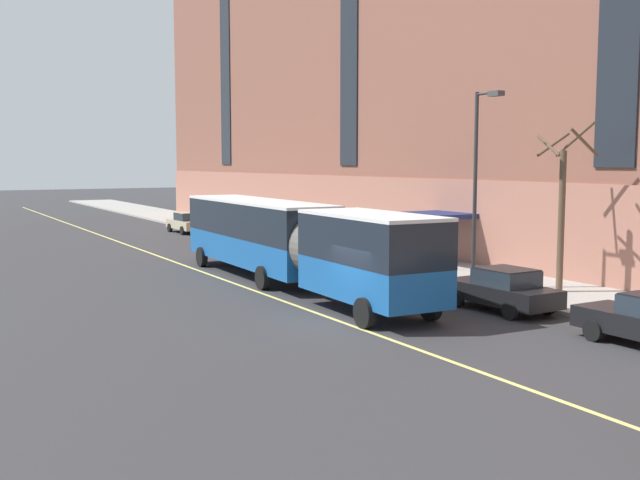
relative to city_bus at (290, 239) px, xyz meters
The scene contains 11 objects.
ground_plane 7.72m from the city_bus, 100.25° to the right, with size 260.00×260.00×0.00m, color #303033.
sidewalk 9.60m from the city_bus, 27.39° to the right, with size 5.63×160.00×0.15m, color #9E9B93.
city_bus is the anchor object (origin of this frame).
parked_car_champagne_0 4.68m from the city_bus, 16.11° to the right, with size 2.03×4.35×1.56m.
parked_car_black_1 9.42m from the city_bus, 62.65° to the right, with size 2.11×4.41×1.56m.
parked_car_black_2 9.99m from the city_bus, 64.86° to the left, with size 2.14×4.54×1.56m.
parked_car_champagne_4 25.99m from the city_bus, 80.19° to the left, with size 2.01×4.44×1.56m.
parked_car_red_5 18.77m from the city_bus, 76.77° to the left, with size 2.00×4.50×1.56m.
street_tree_mid_block 11.16m from the city_bus, 39.41° to the right, with size 1.95×2.10×6.77m.
street_lamp 8.30m from the city_bus, 38.19° to the right, with size 0.36×1.48×7.97m.
lane_centerline 5.08m from the city_bus, 111.51° to the right, with size 0.16×140.00×0.01m, color #E0D66B.
Camera 1 is at (-13.06, -20.76, 5.33)m, focal length 42.00 mm.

